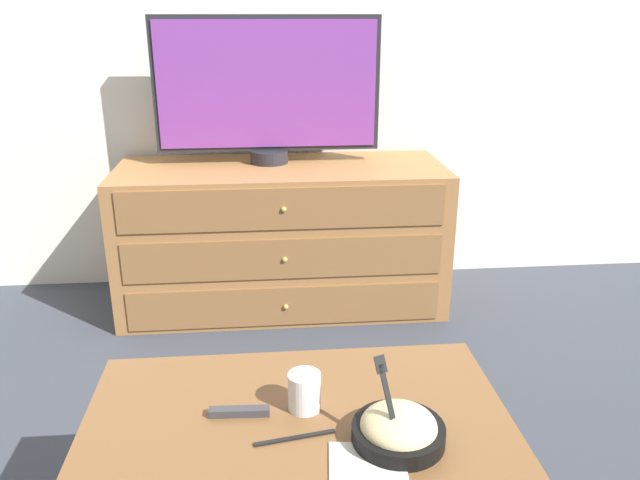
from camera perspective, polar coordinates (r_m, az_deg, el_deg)
The scene contains 10 objects.
ground_plane at distance 3.36m, azimuth -4.27°, elevation -3.29°, with size 12.00×12.00×0.00m, color #383D47.
wall_back at distance 3.11m, azimuth -4.94°, elevation 19.46°, with size 12.00×0.05×2.60m.
dresser at distance 2.94m, azimuth -3.46°, elevation 0.31°, with size 1.49×0.59×0.67m.
tv at distance 2.87m, azimuth -4.83°, elevation 13.62°, with size 1.01×0.17×0.65m.
coffee_table at distance 1.47m, azimuth -2.02°, elevation -18.39°, with size 0.94×0.60×0.49m.
takeout_bowl at distance 1.36m, azimuth 7.18°, elevation -16.78°, with size 0.20×0.20×0.19m.
drink_cup at distance 1.44m, azimuth -1.43°, elevation -13.85°, with size 0.07×0.07×0.09m.
napkin at distance 1.30m, azimuth 4.41°, elevation -20.08°, with size 0.17×0.17×0.00m.
knife at distance 1.37m, azimuth -2.30°, elevation -17.62°, with size 0.17×0.04×0.01m.
remote_control at distance 1.44m, azimuth -7.38°, elevation -15.30°, with size 0.14×0.03×0.02m.
Camera 1 is at (-0.03, -3.08, 1.34)m, focal length 35.00 mm.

